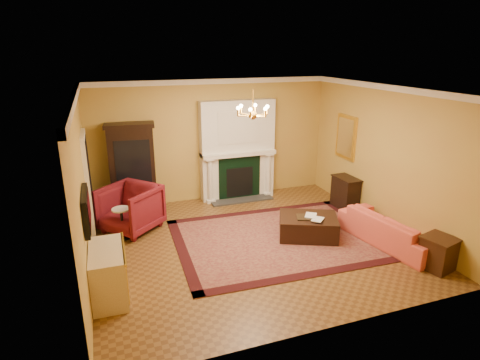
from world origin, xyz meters
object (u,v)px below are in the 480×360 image
commode (108,273)px  china_cabinet (133,170)px  leather_ottoman (308,226)px  coral_sofa (391,224)px  pedestal_table (122,221)px  end_table (438,254)px  wingback_armchair (130,206)px  console_table (345,193)px

commode → china_cabinet: bearing=79.0°
commode → leather_ottoman: size_ratio=0.93×
china_cabinet → coral_sofa: china_cabinet is taller
pedestal_table → end_table: (5.11, -3.05, -0.10)m
wingback_armchair → leather_ottoman: wingback_armchair is taller
wingback_armchair → commode: (-0.53, -2.35, -0.14)m
china_cabinet → wingback_armchair: bearing=-94.6°
commode → leather_ottoman: bearing=12.8°
pedestal_table → commode: 2.03m
wingback_armchair → leather_ottoman: bearing=23.2°
console_table → pedestal_table: bearing=176.8°
china_cabinet → end_table: (4.72, -4.48, -0.72)m
china_cabinet → pedestal_table: size_ratio=3.07×
wingback_armchair → pedestal_table: bearing=-71.7°
coral_sofa → leather_ottoman: bearing=50.7°
china_cabinet → console_table: 5.06m
china_cabinet → leather_ottoman: 4.19m
end_table → console_table: bearing=88.8°
pedestal_table → leather_ottoman: bearing=-18.3°
console_table → commode: bearing=-163.1°
end_table → leather_ottoman: bearing=129.4°
end_table → coral_sofa: bearing=97.7°
pedestal_table → china_cabinet: bearing=74.5°
coral_sofa → leather_ottoman: size_ratio=1.83×
commode → leather_ottoman: commode is taller
coral_sofa → wingback_armchair: bearing=54.5°
coral_sofa → end_table: size_ratio=3.73×
commode → coral_sofa: 5.30m
commode → coral_sofa: coral_sofa is taller
pedestal_table → coral_sofa: bearing=-21.7°
wingback_armchair → leather_ottoman: (3.38, -1.54, -0.31)m
console_table → leather_ottoman: console_table is taller
wingback_armchair → coral_sofa: size_ratio=0.51×
coral_sofa → end_table: bearing=178.2°
commode → console_table: (5.51, 1.90, -0.03)m
wingback_armchair → commode: size_ratio=1.01×
pedestal_table → coral_sofa: size_ratio=0.31×
leather_ottoman → coral_sofa: bearing=-5.5°
commode → pedestal_table: bearing=81.5°
console_table → coral_sofa: bearing=-98.3°
wingback_armchair → console_table: wingback_armchair is taller
coral_sofa → pedestal_table: bearing=58.8°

